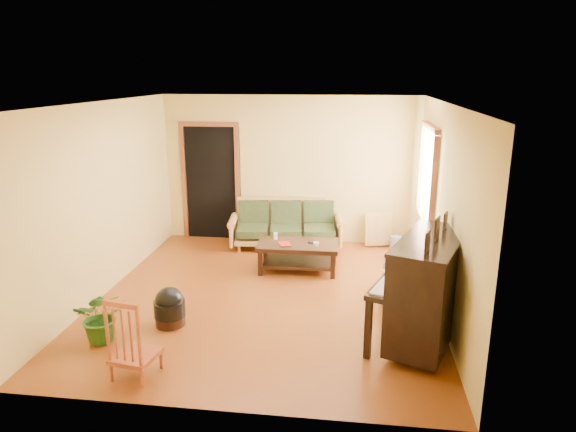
# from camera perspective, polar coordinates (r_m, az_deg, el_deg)

# --- Properties ---
(floor) EXTENTS (5.00, 5.00, 0.00)m
(floor) POSITION_cam_1_polar(r_m,az_deg,el_deg) (7.13, -2.30, -8.91)
(floor) COLOR #5E280C
(floor) RESTS_ON ground
(doorway) EXTENTS (1.08, 0.16, 2.05)m
(doorway) POSITION_cam_1_polar(r_m,az_deg,el_deg) (9.43, -8.57, 3.61)
(doorway) COLOR black
(doorway) RESTS_ON floor
(window) EXTENTS (0.12, 1.36, 1.46)m
(window) POSITION_cam_1_polar(r_m,az_deg,el_deg) (7.91, 15.27, 4.44)
(window) COLOR white
(window) RESTS_ON right_wall
(sofa) EXTENTS (2.01, 1.04, 0.82)m
(sofa) POSITION_cam_1_polar(r_m,az_deg,el_deg) (8.94, -0.23, -0.94)
(sofa) COLOR #A8763D
(sofa) RESTS_ON floor
(coffee_table) EXTENTS (1.24, 0.69, 0.45)m
(coffee_table) POSITION_cam_1_polar(r_m,az_deg,el_deg) (7.94, 1.12, -4.55)
(coffee_table) COLOR black
(coffee_table) RESTS_ON floor
(armchair) EXTENTS (0.81, 0.84, 0.77)m
(armchair) POSITION_cam_1_polar(r_m,az_deg,el_deg) (7.15, 12.85, -5.91)
(armchair) COLOR #A8763D
(armchair) RESTS_ON floor
(piano) EXTENTS (1.27, 1.61, 1.24)m
(piano) POSITION_cam_1_polar(r_m,az_deg,el_deg) (5.93, 15.24, -8.17)
(piano) COLOR black
(piano) RESTS_ON floor
(footstool) EXTENTS (0.50, 0.50, 0.36)m
(footstool) POSITION_cam_1_polar(r_m,az_deg,el_deg) (6.47, -13.00, -10.24)
(footstool) COLOR black
(footstool) RESTS_ON floor
(red_chair) EXTENTS (0.48, 0.51, 0.87)m
(red_chair) POSITION_cam_1_polar(r_m,az_deg,el_deg) (5.45, -16.73, -12.63)
(red_chair) COLOR maroon
(red_chair) RESTS_ON floor
(leaning_frame) EXTENTS (0.48, 0.19, 0.62)m
(leaning_frame) POSITION_cam_1_polar(r_m,az_deg,el_deg) (9.15, 10.01, -1.44)
(leaning_frame) COLOR gold
(leaning_frame) RESTS_ON floor
(ceramic_crock) EXTENTS (0.26, 0.26, 0.25)m
(ceramic_crock) POSITION_cam_1_polar(r_m,az_deg,el_deg) (9.04, 11.87, -2.99)
(ceramic_crock) COLOR #364EA2
(ceramic_crock) RESTS_ON floor
(potted_plant) EXTENTS (0.69, 0.65, 0.62)m
(potted_plant) POSITION_cam_1_polar(r_m,az_deg,el_deg) (6.27, -20.01, -10.39)
(potted_plant) COLOR #215117
(potted_plant) RESTS_ON floor
(book) EXTENTS (0.25, 0.28, 0.02)m
(book) POSITION_cam_1_polar(r_m,az_deg,el_deg) (7.76, -1.02, -3.21)
(book) COLOR maroon
(book) RESTS_ON coffee_table
(candle) EXTENTS (0.08, 0.08, 0.11)m
(candle) POSITION_cam_1_polar(r_m,az_deg,el_deg) (8.02, -1.41, -2.25)
(candle) COLOR white
(candle) RESTS_ON coffee_table
(glass_jar) EXTENTS (0.11, 0.11, 0.06)m
(glass_jar) POSITION_cam_1_polar(r_m,az_deg,el_deg) (7.74, 3.14, -3.14)
(glass_jar) COLOR silver
(glass_jar) RESTS_ON coffee_table
(remote) EXTENTS (0.16, 0.05, 0.02)m
(remote) POSITION_cam_1_polar(r_m,az_deg,el_deg) (7.86, 2.83, -2.99)
(remote) COLOR black
(remote) RESTS_ON coffee_table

